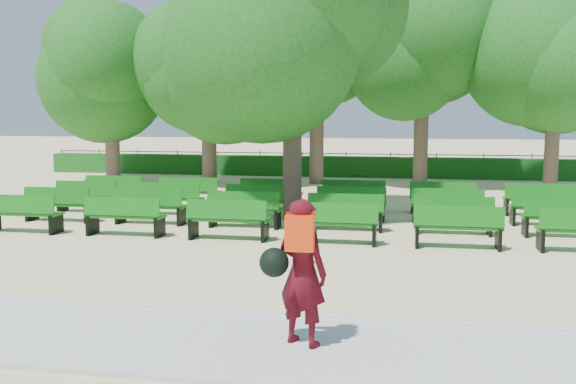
% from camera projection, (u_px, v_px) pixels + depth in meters
% --- Properties ---
extents(ground, '(120.00, 120.00, 0.00)m').
position_uv_depth(ground, '(248.00, 232.00, 15.18)').
color(ground, beige).
extents(paving, '(30.00, 2.20, 0.06)m').
position_uv_depth(paving, '(103.00, 336.00, 7.95)').
color(paving, beige).
rests_on(paving, ground).
extents(curb, '(30.00, 0.12, 0.10)m').
position_uv_depth(curb, '(141.00, 308.00, 9.07)').
color(curb, silver).
rests_on(curb, ground).
extents(hedge, '(26.00, 0.70, 0.90)m').
position_uv_depth(hedge, '(323.00, 166.00, 28.80)').
color(hedge, '#185B19').
rests_on(hedge, ground).
extents(fence, '(26.00, 0.10, 1.02)m').
position_uv_depth(fence, '(324.00, 175.00, 29.24)').
color(fence, black).
rests_on(fence, ground).
extents(tree_line, '(21.80, 6.80, 7.04)m').
position_uv_depth(tree_line, '(310.00, 186.00, 24.95)').
color(tree_line, '#1D5F1B').
rests_on(tree_line, ground).
extents(bench_array, '(1.81, 0.59, 1.14)m').
position_uv_depth(bench_array, '(299.00, 220.00, 16.37)').
color(bench_array, '#126A13').
rests_on(bench_array, ground).
extents(tree_among, '(4.88, 4.88, 7.05)m').
position_uv_depth(tree_among, '(292.00, 34.00, 16.52)').
color(tree_among, brown).
rests_on(tree_among, ground).
extents(person, '(0.88, 0.65, 1.75)m').
position_uv_depth(person, '(300.00, 270.00, 7.49)').
color(person, '#470A12').
rests_on(person, ground).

